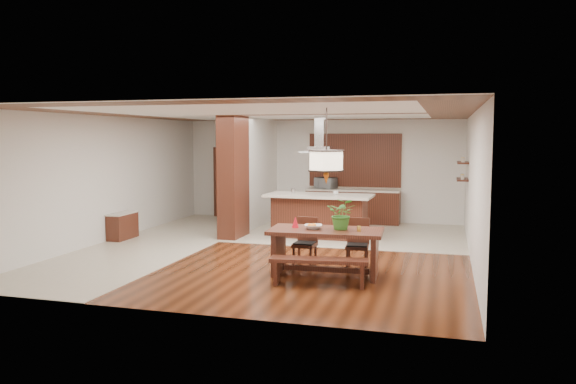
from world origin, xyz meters
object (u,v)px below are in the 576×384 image
(dining_chair_left, at_px, (305,242))
(range_hood, at_px, (320,134))
(fruit_bowl, at_px, (313,227))
(kitchen_island, at_px, (319,215))
(hallway_console, at_px, (123,226))
(dining_bench, at_px, (319,272))
(pendant_lantern, at_px, (326,146))
(dining_chair_right, at_px, (357,244))
(island_cup, at_px, (336,193))
(microwave, at_px, (326,183))
(dining_table, at_px, (326,242))
(foliage_plant, at_px, (342,214))

(dining_chair_left, xyz_separation_m, range_hood, (-0.40, 3.05, 2.01))
(fruit_bowl, height_order, kitchen_island, kitchen_island)
(hallway_console, relative_size, dining_bench, 0.55)
(dining_bench, relative_size, kitchen_island, 0.63)
(pendant_lantern, xyz_separation_m, kitchen_island, (-0.92, 3.61, -1.71))
(range_hood, bearing_deg, dining_chair_right, -65.34)
(island_cup, bearing_deg, hallway_console, -163.21)
(fruit_bowl, xyz_separation_m, island_cup, (-0.30, 3.57, 0.24))
(dining_chair_left, relative_size, range_hood, 1.01)
(kitchen_island, relative_size, range_hood, 2.83)
(dining_chair_left, height_order, microwave, microwave)
(dining_bench, bearing_deg, dining_chair_right, 72.47)
(dining_table, distance_m, pendant_lantern, 1.65)
(dining_bench, xyz_separation_m, kitchen_island, (-0.96, 4.31, 0.31))
(fruit_bowl, relative_size, range_hood, 0.35)
(microwave, bearing_deg, dining_bench, -59.62)
(dining_table, bearing_deg, kitchen_island, 104.30)
(hallway_console, xyz_separation_m, dining_chair_right, (5.78, -1.47, 0.15))
(microwave, bearing_deg, pendant_lantern, -58.71)
(dining_table, height_order, island_cup, island_cup)
(hallway_console, distance_m, island_cup, 5.09)
(foliage_plant, bearing_deg, dining_chair_left, 146.69)
(hallway_console, relative_size, pendant_lantern, 0.67)
(fruit_bowl, height_order, island_cup, island_cup)
(fruit_bowl, xyz_separation_m, microwave, (-1.07, 6.09, 0.26))
(hallway_console, xyz_separation_m, kitchen_island, (4.41, 1.52, 0.22))
(dining_chair_right, height_order, island_cup, island_cup)
(hallway_console, distance_m, pendant_lantern, 6.04)
(dining_table, xyz_separation_m, dining_bench, (0.04, -0.70, -0.37))
(pendant_lantern, bearing_deg, range_hood, 104.28)
(island_cup, distance_m, microwave, 2.63)
(dining_chair_left, distance_m, foliage_plant, 1.14)
(dining_table, height_order, dining_chair_right, dining_chair_right)
(fruit_bowl, relative_size, microwave, 0.55)
(pendant_lantern, bearing_deg, microwave, 102.04)
(hallway_console, bearing_deg, dining_bench, -27.47)
(hallway_console, height_order, dining_chair_left, dining_chair_left)
(dining_chair_right, relative_size, pendant_lantern, 0.70)
(hallway_console, height_order, dining_table, dining_table)
(fruit_bowl, distance_m, range_hood, 4.05)
(dining_chair_left, height_order, dining_chair_right, dining_chair_right)
(fruit_bowl, bearing_deg, dining_chair_left, 116.66)
(dining_table, xyz_separation_m, dining_chair_right, (0.45, 0.62, -0.14))
(dining_bench, height_order, microwave, microwave)
(dining_chair_right, distance_m, range_hood, 3.86)
(hallway_console, height_order, range_hood, range_hood)
(microwave, bearing_deg, island_cup, -53.53)
(fruit_bowl, xyz_separation_m, range_hood, (-0.70, 3.65, 1.62))
(dining_chair_right, distance_m, foliage_plant, 0.87)
(hallway_console, bearing_deg, dining_table, -21.39)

